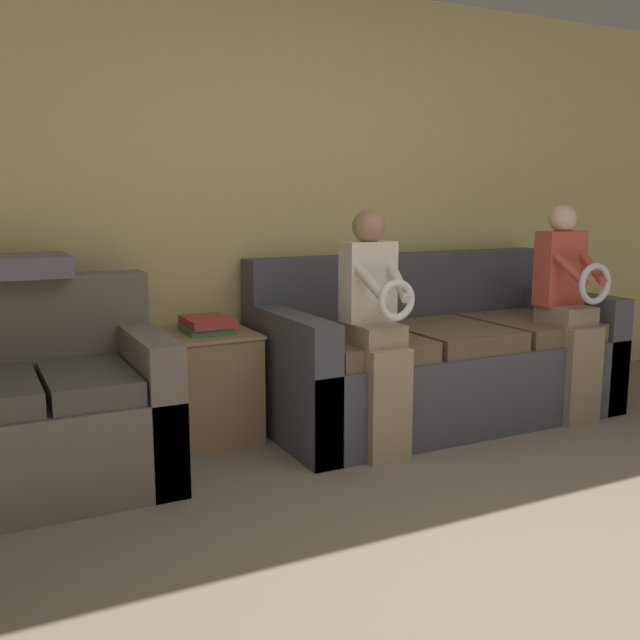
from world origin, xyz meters
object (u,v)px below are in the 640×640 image
Objects in this scene: couch_main at (434,360)px; child_right_seated at (569,304)px; book_stack at (206,325)px; throw_pillow at (25,266)px; child_left_seated at (377,321)px; side_shelf at (208,385)px.

child_right_seated is at bearing -31.78° from couch_main.
throw_pillow reaches higher than book_stack.
child_right_seated is at bearing -0.07° from child_left_seated.
child_left_seated is 1.01m from side_shelf.
side_shelf is 1.94× the size of book_stack.
child_left_seated is (-0.66, -0.41, 0.36)m from couch_main.
couch_main is 1.38m from side_shelf.
child_right_seated is 2.14× the size of side_shelf.
child_right_seated is at bearing -12.34° from throw_pillow.
side_shelf is at bearing -114.89° from book_stack.
book_stack is at bearing 171.02° from couch_main.
child_right_seated is 3.20× the size of throw_pillow.
couch_main is 2.36m from throw_pillow.
child_right_seated is (0.66, -0.41, 0.36)m from couch_main.
child_left_seated is at bearing -148.33° from couch_main.
couch_main is at bearing -5.75° from throw_pillow.
child_right_seated is (1.33, -0.00, 0.00)m from child_left_seated.
couch_main is 0.86m from child_left_seated.
side_shelf is 1.50× the size of throw_pillow.
couch_main is at bearing 31.67° from child_left_seated.
couch_main is 1.70× the size of child_left_seated.
side_shelf is at bearing 138.94° from child_left_seated.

